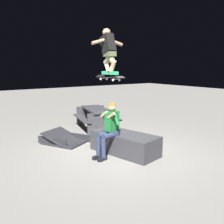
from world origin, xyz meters
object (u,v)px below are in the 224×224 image
Objects in this scene: picnic_table_back at (96,115)px; person_sitting_on_ledge at (109,127)px; skater_airborne at (108,49)px; ledge_box_main at (125,143)px; kicker_ramp at (65,140)px; skateboard at (110,78)px.

person_sitting_on_ledge is at bearing 154.55° from picnic_table_back.
person_sitting_on_ledge is 1.22× the size of skater_airborne.
skater_airborne reaches higher than person_sitting_on_ledge.
ledge_box_main is 1.97m from kicker_ramp.
kicker_ramp is at bearing 13.84° from person_sitting_on_ledge.
kicker_ramp is 2.00m from picnic_table_back.
skater_airborne is at bearing -160.21° from kicker_ramp.
picnic_table_back reaches higher than ledge_box_main.
skateboard reaches higher than kicker_ramp.
skateboard is (0.14, -0.12, 1.21)m from person_sitting_on_ledge.
skateboard is 3.16m from picnic_table_back.
picnic_table_back is (2.48, -1.15, -2.17)m from skater_airborne.
skateboard is 2.53m from kicker_ramp.
person_sitting_on_ledge is 0.69× the size of picnic_table_back.
picnic_table_back is (2.54, -1.16, -1.48)m from skateboard.
ledge_box_main is 1.76× the size of skateboard.
skateboard is at bearing 155.55° from picnic_table_back.
ledge_box_main is 2.44m from skater_airborne.
skateboard is at bearing -40.44° from person_sitting_on_ledge.
skater_airborne is at bearing 56.40° from ledge_box_main.
ledge_box_main is at bearing -116.65° from skateboard.
ledge_box_main is 0.91× the size of picnic_table_back.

